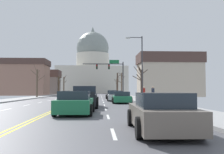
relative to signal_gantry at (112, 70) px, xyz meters
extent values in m
cube|color=#4D4D52|center=(-5.42, -17.78, -5.18)|extent=(14.00, 180.00, 0.06)
cube|color=yellow|center=(-5.54, -17.78, -5.15)|extent=(0.10, 176.40, 0.00)
cube|color=yellow|center=(-5.30, -17.78, -5.15)|extent=(0.10, 176.40, 0.00)
cube|color=silver|center=(-1.92, -41.88, -5.15)|extent=(0.12, 2.20, 0.00)
cube|color=silver|center=(-1.92, -36.68, -5.15)|extent=(0.12, 2.20, 0.00)
cube|color=silver|center=(-1.92, -31.48, -5.15)|extent=(0.12, 2.20, 0.00)
cube|color=silver|center=(-1.92, -26.28, -5.15)|extent=(0.12, 2.20, 0.00)
cube|color=silver|center=(-1.92, -21.08, -5.15)|extent=(0.12, 2.20, 0.00)
cube|color=silver|center=(-1.92, -15.88, -5.15)|extent=(0.12, 2.20, 0.00)
cube|color=silver|center=(-1.92, -10.68, -5.15)|extent=(0.12, 2.20, 0.00)
cube|color=silver|center=(-1.92, -5.48, -5.15)|extent=(0.12, 2.20, 0.00)
cube|color=silver|center=(-1.92, -0.28, -5.15)|extent=(0.12, 2.20, 0.00)
cube|color=silver|center=(-1.92, 4.92, -5.15)|extent=(0.12, 2.20, 0.00)
cube|color=silver|center=(-1.92, 10.12, -5.15)|extent=(0.12, 2.20, 0.00)
cube|color=silver|center=(-1.92, 15.32, -5.15)|extent=(0.12, 2.20, 0.00)
cube|color=silver|center=(-1.92, 20.52, -5.15)|extent=(0.12, 2.20, 0.00)
cube|color=silver|center=(-1.92, 25.72, -5.15)|extent=(0.12, 2.20, 0.00)
cube|color=silver|center=(-1.92, 30.92, -5.15)|extent=(0.12, 2.20, 0.00)
cube|color=silver|center=(-1.92, 36.12, -5.15)|extent=(0.12, 2.20, 0.00)
cube|color=silver|center=(-1.92, 41.32, -5.15)|extent=(0.12, 2.20, 0.00)
cube|color=silver|center=(-1.92, 46.52, -5.15)|extent=(0.12, 2.20, 0.00)
cube|color=silver|center=(-8.92, -31.48, -5.15)|extent=(0.12, 2.20, 0.00)
cube|color=silver|center=(-8.92, -26.28, -5.15)|extent=(0.12, 2.20, 0.00)
cube|color=silver|center=(-8.92, -21.08, -5.15)|extent=(0.12, 2.20, 0.00)
cube|color=silver|center=(-8.92, -15.88, -5.15)|extent=(0.12, 2.20, 0.00)
cube|color=silver|center=(-8.92, -10.68, -5.15)|extent=(0.12, 2.20, 0.00)
cube|color=silver|center=(-8.92, -5.48, -5.15)|extent=(0.12, 2.20, 0.00)
cube|color=silver|center=(-8.92, -0.28, -5.15)|extent=(0.12, 2.20, 0.00)
cube|color=silver|center=(-8.92, 4.92, -5.15)|extent=(0.12, 2.20, 0.00)
cube|color=silver|center=(-8.92, 10.12, -5.15)|extent=(0.12, 2.20, 0.00)
cube|color=silver|center=(-8.92, 15.32, -5.15)|extent=(0.12, 2.20, 0.00)
cube|color=silver|center=(-8.92, 20.52, -5.15)|extent=(0.12, 2.20, 0.00)
cube|color=silver|center=(-8.92, 25.72, -5.15)|extent=(0.12, 2.20, 0.00)
cube|color=silver|center=(-8.92, 30.92, -5.15)|extent=(0.12, 2.20, 0.00)
cube|color=silver|center=(-8.92, 36.12, -5.15)|extent=(0.12, 2.20, 0.00)
cube|color=silver|center=(-8.92, 41.32, -5.15)|extent=(0.12, 2.20, 0.00)
cube|color=silver|center=(-8.92, 46.52, -5.15)|extent=(0.12, 2.20, 0.00)
cube|color=#999999|center=(3.08, -17.78, -5.08)|extent=(3.00, 180.00, 0.14)
cube|color=#999999|center=(-13.92, -17.78, -5.08)|extent=(3.00, 180.00, 0.14)
cylinder|color=#28282D|center=(2.18, 0.01, -1.68)|extent=(0.22, 0.22, 6.66)
cylinder|color=#28282D|center=(-1.72, 0.01, 1.25)|extent=(7.80, 0.16, 0.16)
cube|color=black|center=(-0.55, 0.01, 0.69)|extent=(0.32, 0.28, 0.92)
sphere|color=red|center=(-0.55, -0.15, 0.97)|extent=(0.22, 0.22, 0.22)
sphere|color=#332B05|center=(-0.55, -0.15, 0.69)|extent=(0.22, 0.22, 0.22)
sphere|color=black|center=(-0.55, -0.15, 0.41)|extent=(0.22, 0.22, 0.22)
cube|color=black|center=(-2.89, 0.01, 0.69)|extent=(0.32, 0.28, 0.92)
sphere|color=red|center=(-2.89, -0.15, 0.97)|extent=(0.22, 0.22, 0.22)
sphere|color=#332B05|center=(-2.89, -0.15, 0.69)|extent=(0.22, 0.22, 0.22)
sphere|color=black|center=(-2.89, -0.15, 0.41)|extent=(0.22, 0.22, 0.22)
cube|color=#146033|center=(0.46, 0.03, 1.70)|extent=(1.90, 0.06, 0.70)
cylinder|color=#333338|center=(2.78, -19.00, -1.13)|extent=(0.14, 0.14, 7.76)
cylinder|color=#333338|center=(1.92, -19.00, 2.60)|extent=(1.72, 0.09, 0.09)
cube|color=#B2B2AD|center=(1.06, -19.00, 2.53)|extent=(0.56, 0.24, 0.16)
cube|color=beige|center=(-5.42, 64.17, 0.37)|extent=(29.10, 23.39, 11.04)
cylinder|color=beige|center=(-5.42, 64.17, 9.04)|extent=(14.24, 14.24, 6.29)
sphere|color=gray|center=(-5.42, 64.17, 14.66)|extent=(14.13, 14.13, 14.13)
cone|color=gray|center=(-5.42, 64.17, 22.92)|extent=(1.80, 1.80, 2.40)
cube|color=silver|center=(-0.10, -3.66, -4.65)|extent=(1.88, 4.29, 0.69)
cube|color=#232D38|center=(-0.10, -4.02, -4.06)|extent=(1.63, 1.82, 0.47)
cylinder|color=black|center=(-0.98, -2.32, -4.83)|extent=(0.23, 0.64, 0.64)
cylinder|color=black|center=(0.83, -2.35, -4.83)|extent=(0.23, 0.64, 0.64)
cylinder|color=black|center=(-1.03, -4.96, -4.83)|extent=(0.23, 0.64, 0.64)
cylinder|color=black|center=(0.79, -4.99, -4.83)|extent=(0.23, 0.64, 0.64)
cube|color=black|center=(-0.40, -10.10, -4.67)|extent=(1.79, 4.62, 0.65)
cube|color=#232D38|center=(-0.39, -10.44, -4.12)|extent=(1.55, 2.02, 0.46)
cylinder|color=black|center=(-1.28, -8.68, -4.83)|extent=(0.23, 0.64, 0.64)
cylinder|color=black|center=(0.46, -8.66, -4.83)|extent=(0.23, 0.64, 0.64)
cylinder|color=black|center=(-1.25, -11.53, -4.83)|extent=(0.23, 0.64, 0.64)
cylinder|color=black|center=(0.49, -11.51, -4.83)|extent=(0.23, 0.64, 0.64)
cube|color=silver|center=(-0.35, -17.07, -4.66)|extent=(1.99, 4.73, 0.65)
cube|color=#232D38|center=(-0.36, -17.33, -4.10)|extent=(1.71, 2.28, 0.47)
cylinder|color=black|center=(-1.26, -15.59, -4.83)|extent=(0.23, 0.64, 0.64)
cylinder|color=black|center=(0.62, -15.64, -4.83)|extent=(0.23, 0.64, 0.64)
cylinder|color=black|center=(-1.32, -18.50, -4.83)|extent=(0.23, 0.64, 0.64)
cylinder|color=black|center=(0.56, -18.54, -4.83)|extent=(0.23, 0.64, 0.64)
cube|color=#1E7247|center=(-0.04, -22.66, -4.69)|extent=(1.88, 4.48, 0.59)
cube|color=#232D38|center=(-0.05, -22.90, -4.17)|extent=(1.62, 2.04, 0.46)
cylinder|color=black|center=(-0.90, -21.26, -4.83)|extent=(0.23, 0.64, 0.64)
cylinder|color=black|center=(0.88, -21.30, -4.83)|extent=(0.23, 0.64, 0.64)
cylinder|color=black|center=(-0.96, -24.01, -4.83)|extent=(0.23, 0.64, 0.64)
cylinder|color=black|center=(0.82, -24.05, -4.83)|extent=(0.23, 0.64, 0.64)
cube|color=black|center=(-3.58, -29.21, -4.52)|extent=(1.99, 5.53, 0.82)
cube|color=#1E2833|center=(-3.57, -28.44, -3.78)|extent=(1.81, 1.89, 0.66)
cube|color=black|center=(-3.60, -31.91, -4.00)|extent=(1.79, 0.11, 0.22)
cylinder|color=black|center=(-4.54, -27.55, -4.75)|extent=(0.29, 0.80, 0.80)
cylinder|color=black|center=(-2.59, -27.56, -4.75)|extent=(0.29, 0.80, 0.80)
cylinder|color=black|center=(-4.56, -30.86, -4.75)|extent=(0.29, 0.80, 0.80)
cylinder|color=black|center=(-2.61, -30.87, -4.75)|extent=(0.29, 0.80, 0.80)
cube|color=#1E7247|center=(-3.75, -35.05, -4.64)|extent=(1.96, 4.54, 0.70)
cube|color=#232D38|center=(-3.76, -35.28, -4.06)|extent=(1.69, 2.23, 0.46)
cylinder|color=black|center=(-4.66, -33.63, -4.83)|extent=(0.23, 0.64, 0.64)
cylinder|color=black|center=(-2.79, -33.67, -4.83)|extent=(0.23, 0.64, 0.64)
cylinder|color=black|center=(-4.72, -36.42, -4.83)|extent=(0.23, 0.64, 0.64)
cylinder|color=black|center=(-2.85, -36.46, -4.83)|extent=(0.23, 0.64, 0.64)
cube|color=#6B6056|center=(-0.33, -41.49, -4.65)|extent=(1.86, 4.58, 0.67)
cube|color=#232D38|center=(-0.35, -41.92, -4.09)|extent=(1.58, 2.09, 0.46)
cylinder|color=black|center=(-1.15, -40.06, -4.83)|extent=(0.24, 0.65, 0.64)
cylinder|color=black|center=(0.57, -40.12, -4.83)|extent=(0.24, 0.65, 0.64)
cylinder|color=black|center=(-1.24, -42.87, -4.83)|extent=(0.24, 0.65, 0.64)
cylinder|color=black|center=(0.49, -42.92, -4.83)|extent=(0.24, 0.65, 0.64)
cube|color=black|center=(-7.09, 6.69, -4.70)|extent=(1.77, 4.32, 0.57)
cube|color=#232D38|center=(-7.09, 7.10, -4.21)|extent=(1.55, 2.15, 0.42)
cylinder|color=black|center=(-6.21, 5.37, -4.83)|extent=(0.23, 0.64, 0.64)
cylinder|color=black|center=(-7.95, 5.35, -4.83)|extent=(0.23, 0.64, 0.64)
cylinder|color=black|center=(-6.23, 8.03, -4.83)|extent=(0.23, 0.64, 0.64)
cylinder|color=black|center=(-7.97, 8.02, -4.83)|extent=(0.23, 0.64, 0.64)
cube|color=#1E7247|center=(-10.62, 14.74, -4.67)|extent=(1.94, 4.56, 0.63)
cube|color=#232D38|center=(-10.61, 15.09, -4.17)|extent=(1.66, 2.05, 0.39)
cylinder|color=black|center=(-9.74, 13.32, -4.83)|extent=(0.24, 0.65, 0.64)
cylinder|color=black|center=(-11.56, 13.37, -4.83)|extent=(0.24, 0.65, 0.64)
cylinder|color=black|center=(-9.67, 16.12, -4.83)|extent=(0.24, 0.65, 0.64)
cylinder|color=black|center=(-11.50, 16.17, -4.83)|extent=(0.24, 0.65, 0.64)
cube|color=#9EA3A8|center=(-7.24, 28.36, -4.65)|extent=(1.89, 4.44, 0.67)
cube|color=#232D38|center=(-7.23, 28.80, -4.09)|extent=(1.61, 1.96, 0.45)
cylinder|color=black|center=(-6.41, 26.98, -4.83)|extent=(0.24, 0.65, 0.64)
cylinder|color=black|center=(-8.16, 27.03, -4.83)|extent=(0.24, 0.65, 0.64)
cylinder|color=black|center=(-6.32, 29.70, -4.83)|extent=(0.24, 0.65, 0.64)
cylinder|color=black|center=(-8.08, 29.75, -4.83)|extent=(0.24, 0.65, 0.64)
cube|color=#8C6656|center=(-22.73, 17.12, -1.34)|extent=(13.78, 8.09, 7.61)
cube|color=#47332D|center=(-22.73, 17.12, 3.20)|extent=(14.33, 8.41, 1.47)
cube|color=slate|center=(-21.72, 31.02, -2.54)|extent=(13.69, 6.62, 5.22)
cube|color=#47332D|center=(-21.72, 31.02, 1.17)|extent=(14.24, 6.89, 2.21)
cube|color=#B2A38E|center=(12.01, 2.97, -1.77)|extent=(12.41, 7.11, 6.77)
cube|color=#47332D|center=(12.01, 2.97, 2.66)|extent=(12.91, 7.40, 2.08)
cylinder|color=#423328|center=(3.53, -14.12, -2.98)|extent=(0.37, 0.37, 4.06)
cylinder|color=#423328|center=(3.25, -14.41, -0.89)|extent=(0.69, 0.72, 0.94)
cylinder|color=#423328|center=(3.38, -13.74, -1.26)|extent=(0.42, 0.88, 0.97)
cylinder|color=#423328|center=(3.18, -13.99, -2.02)|extent=(0.80, 0.40, 0.96)
cylinder|color=#423328|center=(3.92, -14.22, -1.25)|extent=(0.88, 0.32, 0.71)
cylinder|color=#423328|center=(3.19, -14.35, -0.93)|extent=(0.79, 0.58, 0.81)
cylinder|color=#423328|center=(2.98, -14.05, -1.22)|extent=(1.15, 0.22, 1.53)
cylinder|color=#423328|center=(2.87, -14.22, -2.17)|extent=(1.38, 0.30, 0.79)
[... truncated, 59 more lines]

